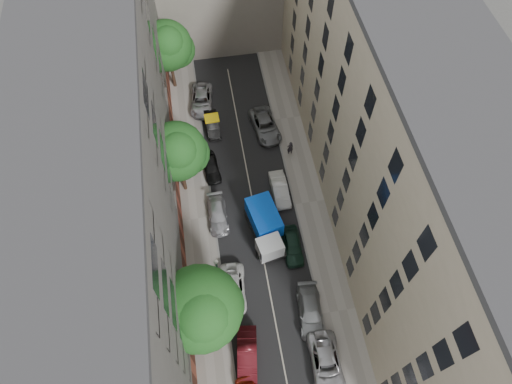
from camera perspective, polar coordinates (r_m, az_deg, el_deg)
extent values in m
plane|color=#4C4C49|center=(44.50, -0.20, -2.36)|extent=(120.00, 120.00, 0.00)
cube|color=black|center=(44.50, -0.20, -2.36)|extent=(8.00, 44.00, 0.02)
cube|color=gray|center=(44.35, -7.24, -3.31)|extent=(3.00, 44.00, 0.15)
cube|color=gray|center=(45.20, 6.69, -1.30)|extent=(3.00, 44.00, 0.15)
cube|color=#53514E|center=(36.75, -17.45, 2.96)|extent=(8.00, 44.00, 20.00)
cube|color=#B6A68D|center=(38.76, 16.15, 7.37)|extent=(8.00, 44.00, 20.00)
cube|color=black|center=(42.75, 1.19, -5.02)|extent=(3.39, 6.23, 0.33)
cube|color=silver|center=(40.98, 1.73, -6.96)|extent=(2.48, 2.14, 1.86)
cube|color=#0D58FF|center=(42.18, 0.99, -3.14)|extent=(3.12, 4.32, 1.97)
cylinder|color=black|center=(41.92, 0.28, -7.82)|extent=(0.31, 0.92, 0.92)
cylinder|color=black|center=(42.12, 3.09, -7.38)|extent=(0.31, 0.92, 0.92)
cylinder|color=black|center=(43.59, -0.56, -3.28)|extent=(0.31, 0.92, 0.92)
cylinder|color=black|center=(43.78, 2.13, -2.89)|extent=(0.31, 0.92, 0.92)
imported|color=#4B0F14|center=(38.89, -1.12, -19.63)|extent=(2.19, 4.70, 1.49)
imported|color=silver|center=(40.51, -2.93, -12.06)|extent=(2.59, 4.97, 1.34)
imported|color=#B7B7BC|center=(43.71, -4.83, -2.84)|extent=(1.82, 4.46, 1.29)
imported|color=black|center=(46.69, -5.66, 3.12)|extent=(1.95, 4.06, 1.34)
imported|color=black|center=(50.15, -5.47, 8.41)|extent=(1.55, 4.01, 1.30)
imported|color=#AFAEB3|center=(52.51, -6.81, 11.29)|extent=(3.04, 5.45, 1.44)
imported|color=#B1B1B6|center=(39.16, 8.78, -20.48)|extent=(2.59, 5.31, 1.45)
imported|color=slate|center=(40.08, 6.80, -14.59)|extent=(2.44, 5.05, 1.42)
imported|color=black|center=(42.14, 4.61, -6.72)|extent=(1.82, 4.19, 1.41)
imported|color=silver|center=(45.01, 2.99, 0.34)|extent=(1.59, 4.29, 1.40)
imported|color=slate|center=(49.70, 1.16, 8.28)|extent=(3.14, 5.61, 1.48)
cylinder|color=#382619|center=(38.56, -6.23, -16.47)|extent=(0.36, 0.36, 3.20)
cylinder|color=#382619|center=(35.94, -6.65, -15.31)|extent=(0.24, 0.24, 2.29)
sphere|color=#20531B|center=(33.80, -7.03, -14.22)|extent=(6.33, 6.33, 6.33)
sphere|color=#20531B|center=(34.92, -5.40, -13.96)|extent=(4.75, 4.75, 4.75)
sphere|color=#20531B|center=(34.32, -8.03, -15.48)|extent=(4.43, 4.43, 4.43)
sphere|color=#20531B|center=(32.42, -6.75, -14.87)|extent=(4.11, 4.11, 4.11)
cylinder|color=#382619|center=(44.99, -9.04, 1.51)|extent=(0.36, 0.36, 2.97)
cylinder|color=#382619|center=(42.91, -9.50, 3.37)|extent=(0.24, 0.24, 2.12)
sphere|color=#20531B|center=(41.26, -9.90, 5.03)|extent=(5.44, 5.44, 5.44)
sphere|color=#20531B|center=(42.25, -8.53, 4.81)|extent=(4.08, 4.08, 4.08)
sphere|color=#20531B|center=(41.48, -10.69, 3.86)|extent=(3.81, 3.81, 3.81)
sphere|color=#20531B|center=(39.88, -9.77, 5.12)|extent=(3.54, 3.54, 3.54)
cylinder|color=#382619|center=(54.42, -10.29, 14.02)|extent=(0.36, 0.36, 2.82)
cylinder|color=#382619|center=(52.79, -10.70, 15.90)|extent=(0.24, 0.24, 2.02)
sphere|color=#20531B|center=(51.51, -11.07, 17.51)|extent=(5.38, 5.38, 5.38)
sphere|color=#20531B|center=(52.39, -9.90, 17.15)|extent=(4.04, 4.04, 4.04)
sphere|color=#20531B|center=(51.54, -11.72, 16.56)|extent=(3.77, 3.77, 3.77)
sphere|color=#20531B|center=(50.22, -10.98, 17.87)|extent=(3.50, 3.50, 3.50)
cylinder|color=#195839|center=(38.12, -4.68, -10.62)|extent=(0.14, 0.14, 6.33)
sphere|color=silver|center=(35.10, -5.05, -8.69)|extent=(0.36, 0.36, 0.36)
imported|color=black|center=(47.57, 4.29, 5.53)|extent=(0.69, 0.49, 1.79)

